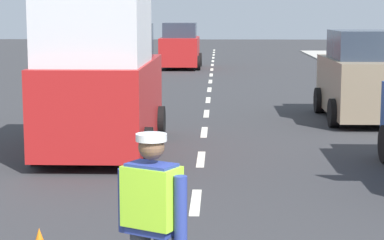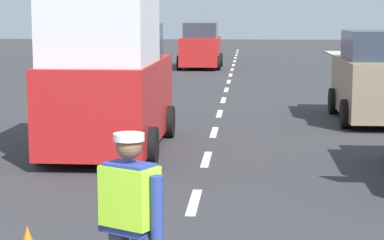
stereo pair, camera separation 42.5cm
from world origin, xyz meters
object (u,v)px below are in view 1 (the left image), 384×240
(delivery_truck, at_px, (101,69))
(car_oncoming_third, at_px, (180,47))
(road_worker, at_px, (155,221))
(car_parked_far, at_px, (362,79))

(delivery_truck, height_order, car_oncoming_third, delivery_truck)
(road_worker, relative_size, delivery_truck, 0.36)
(road_worker, relative_size, car_parked_far, 0.42)
(car_oncoming_third, bearing_deg, car_parked_far, -72.10)
(car_parked_far, bearing_deg, road_worker, -108.71)
(road_worker, xyz_separation_m, car_parked_far, (4.09, 12.08, 0.11))
(car_oncoming_third, bearing_deg, delivery_truck, -90.98)
(delivery_truck, height_order, car_parked_far, delivery_truck)
(road_worker, bearing_deg, car_parked_far, 71.29)
(delivery_truck, bearing_deg, road_worker, -77.53)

